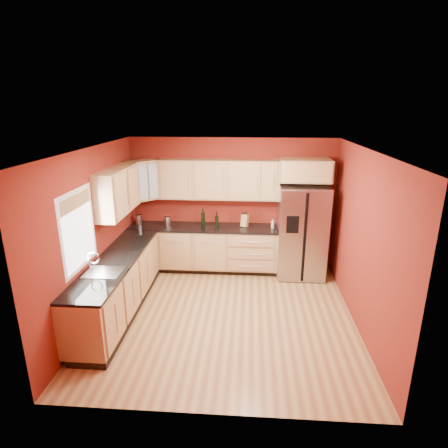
% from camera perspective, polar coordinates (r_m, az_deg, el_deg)
% --- Properties ---
extents(floor, '(4.00, 4.00, 0.00)m').
position_cam_1_polar(floor, '(6.11, 0.15, -13.72)').
color(floor, '#99643B').
rests_on(floor, ground).
extents(ceiling, '(4.00, 4.00, 0.00)m').
position_cam_1_polar(ceiling, '(5.25, 0.17, 11.28)').
color(ceiling, white).
rests_on(ceiling, wall_back).
extents(wall_back, '(4.00, 0.04, 2.60)m').
position_cam_1_polar(wall_back, '(7.45, 1.22, 3.05)').
color(wall_back, maroon).
rests_on(wall_back, floor).
extents(wall_front, '(4.00, 0.04, 2.60)m').
position_cam_1_polar(wall_front, '(3.73, -2.01, -12.67)').
color(wall_front, maroon).
rests_on(wall_front, floor).
extents(wall_left, '(0.04, 4.00, 2.60)m').
position_cam_1_polar(wall_left, '(6.02, -19.22, -1.60)').
color(wall_left, maroon).
rests_on(wall_left, floor).
extents(wall_right, '(0.04, 4.00, 2.60)m').
position_cam_1_polar(wall_right, '(5.77, 20.40, -2.53)').
color(wall_right, maroon).
rests_on(wall_right, floor).
extents(base_cabinets_back, '(2.90, 0.60, 0.88)m').
position_cam_1_polar(base_cabinets_back, '(7.48, -3.16, -3.85)').
color(base_cabinets_back, '#9F6F4D').
rests_on(base_cabinets_back, floor).
extents(base_cabinets_left, '(0.60, 2.80, 0.88)m').
position_cam_1_polar(base_cabinets_left, '(6.23, -15.85, -9.17)').
color(base_cabinets_left, '#9F6F4D').
rests_on(base_cabinets_left, floor).
extents(countertop_back, '(2.90, 0.62, 0.04)m').
position_cam_1_polar(countertop_back, '(7.32, -3.23, -0.53)').
color(countertop_back, black).
rests_on(countertop_back, base_cabinets_back).
extents(countertop_left, '(0.62, 2.80, 0.04)m').
position_cam_1_polar(countertop_left, '(6.04, -16.12, -5.28)').
color(countertop_left, black).
rests_on(countertop_left, base_cabinets_left).
extents(upper_cabinets_back, '(2.30, 0.33, 0.75)m').
position_cam_1_polar(upper_cabinets_back, '(7.19, -0.82, 6.80)').
color(upper_cabinets_back, '#9F6F4D').
rests_on(upper_cabinets_back, wall_back).
extents(upper_cabinets_left, '(0.33, 1.35, 0.75)m').
position_cam_1_polar(upper_cabinets_left, '(6.46, -15.89, 4.87)').
color(upper_cabinets_left, '#9F6F4D').
rests_on(upper_cabinets_left, wall_left).
extents(corner_upper_cabinet, '(0.67, 0.67, 0.75)m').
position_cam_1_polar(corner_upper_cabinet, '(7.29, -12.20, 6.55)').
color(corner_upper_cabinet, '#9F6F4D').
rests_on(corner_upper_cabinet, wall_back).
extents(over_fridge_cabinet, '(0.92, 0.60, 0.40)m').
position_cam_1_polar(over_fridge_cabinet, '(7.06, 12.24, 8.05)').
color(over_fridge_cabinet, '#9F6F4D').
rests_on(over_fridge_cabinet, wall_back).
extents(refrigerator, '(0.90, 0.75, 1.78)m').
position_cam_1_polar(refrigerator, '(7.27, 11.73, -1.09)').
color(refrigerator, '#B4B4B9').
rests_on(refrigerator, floor).
extents(window, '(0.03, 0.90, 1.00)m').
position_cam_1_polar(window, '(5.50, -21.27, -0.86)').
color(window, white).
rests_on(window, wall_left).
extents(sink_faucet, '(0.50, 0.42, 0.30)m').
position_cam_1_polar(sink_faucet, '(5.55, -18.00, -5.64)').
color(sink_faucet, white).
rests_on(sink_faucet, countertop_left).
extents(canister_left, '(0.14, 0.14, 0.20)m').
position_cam_1_polar(canister_left, '(7.58, -12.84, 0.66)').
color(canister_left, '#B4B4B9').
rests_on(canister_left, countertop_back).
extents(canister_right, '(0.16, 0.16, 0.20)m').
position_cam_1_polar(canister_right, '(7.37, -8.54, 0.41)').
color(canister_right, '#B4B4B9').
rests_on(canister_right, countertop_back).
extents(wine_bottle_a, '(0.09, 0.09, 0.36)m').
position_cam_1_polar(wine_bottle_a, '(7.29, -3.21, 1.04)').
color(wine_bottle_a, black).
rests_on(wine_bottle_a, countertop_back).
extents(wine_bottle_b, '(0.08, 0.08, 0.32)m').
position_cam_1_polar(wine_bottle_b, '(7.18, -1.11, 0.63)').
color(wine_bottle_b, black).
rests_on(wine_bottle_b, countertop_back).
extents(knife_block, '(0.16, 0.15, 0.24)m').
position_cam_1_polar(knife_block, '(7.27, 3.19, 0.54)').
color(knife_block, tan).
rests_on(knife_block, countertop_back).
extents(soap_dispenser, '(0.06, 0.06, 0.17)m').
position_cam_1_polar(soap_dispenser, '(7.24, 7.41, 0.01)').
color(soap_dispenser, silver).
rests_on(soap_dispenser, countertop_back).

